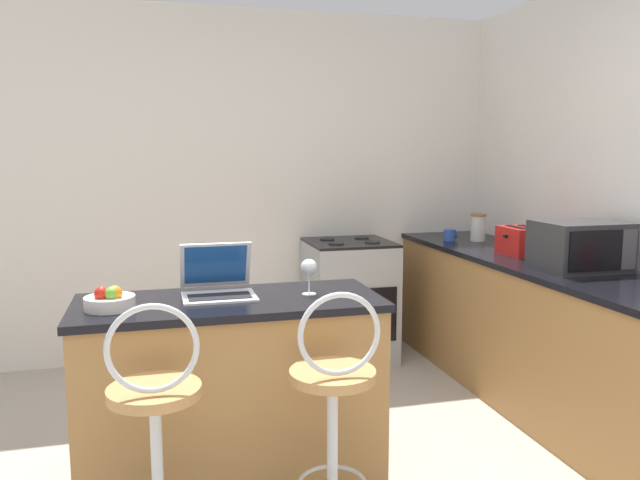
{
  "coord_description": "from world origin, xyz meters",
  "views": [
    {
      "loc": [
        -0.59,
        -2.07,
        1.55
      ],
      "look_at": [
        0.42,
        1.73,
        1.0
      ],
      "focal_mm": 35.0,
      "sensor_mm": 36.0,
      "label": 1
    }
  ],
  "objects_px": {
    "bar_stool_far": "(334,425)",
    "mug_blue": "(450,235)",
    "laptop": "(218,282)",
    "fruit_bowl": "(110,301)",
    "bar_stool_near": "(156,445)",
    "microwave": "(580,246)",
    "stove_range": "(349,300)",
    "storage_jar": "(478,227)",
    "toaster": "(522,241)",
    "wine_glass_tall": "(309,268)"
  },
  "relations": [
    {
      "from": "bar_stool_far",
      "to": "mug_blue",
      "type": "xyz_separation_m",
      "value": [
        1.47,
        1.97,
        0.45
      ]
    },
    {
      "from": "laptop",
      "to": "fruit_bowl",
      "type": "height_order",
      "value": "laptop"
    },
    {
      "from": "bar_stool_near",
      "to": "mug_blue",
      "type": "distance_m",
      "value": 2.94
    },
    {
      "from": "laptop",
      "to": "microwave",
      "type": "xyz_separation_m",
      "value": [
        2.03,
        0.1,
        0.08
      ]
    },
    {
      "from": "bar_stool_far",
      "to": "stove_range",
      "type": "bearing_deg",
      "value": 70.9
    },
    {
      "from": "microwave",
      "to": "storage_jar",
      "type": "height_order",
      "value": "microwave"
    },
    {
      "from": "stove_range",
      "to": "fruit_bowl",
      "type": "height_order",
      "value": "fruit_bowl"
    },
    {
      "from": "laptop",
      "to": "microwave",
      "type": "distance_m",
      "value": 2.03
    },
    {
      "from": "bar_stool_near",
      "to": "stove_range",
      "type": "relative_size",
      "value": 1.15
    },
    {
      "from": "microwave",
      "to": "mug_blue",
      "type": "bearing_deg",
      "value": 98.15
    },
    {
      "from": "stove_range",
      "to": "microwave",
      "type": "bearing_deg",
      "value": -57.44
    },
    {
      "from": "toaster",
      "to": "stove_range",
      "type": "relative_size",
      "value": 0.32
    },
    {
      "from": "laptop",
      "to": "toaster",
      "type": "bearing_deg",
      "value": 17.69
    },
    {
      "from": "stove_range",
      "to": "storage_jar",
      "type": "distance_m",
      "value": 1.1
    },
    {
      "from": "mug_blue",
      "to": "bar_stool_far",
      "type": "bearing_deg",
      "value": -126.7
    },
    {
      "from": "microwave",
      "to": "wine_glass_tall",
      "type": "xyz_separation_m",
      "value": [
        -1.62,
        -0.21,
        -0.01
      ]
    },
    {
      "from": "fruit_bowl",
      "to": "microwave",
      "type": "bearing_deg",
      "value": 5.93
    },
    {
      "from": "bar_stool_near",
      "to": "wine_glass_tall",
      "type": "relative_size",
      "value": 6.2
    },
    {
      "from": "stove_range",
      "to": "toaster",
      "type": "bearing_deg",
      "value": -44.81
    },
    {
      "from": "stove_range",
      "to": "storage_jar",
      "type": "bearing_deg",
      "value": -14.09
    },
    {
      "from": "laptop",
      "to": "stove_range",
      "type": "relative_size",
      "value": 0.36
    },
    {
      "from": "stove_range",
      "to": "wine_glass_tall",
      "type": "bearing_deg",
      "value": -113.69
    },
    {
      "from": "bar_stool_near",
      "to": "storage_jar",
      "type": "distance_m",
      "value": 3.07
    },
    {
      "from": "bar_stool_far",
      "to": "storage_jar",
      "type": "distance_m",
      "value": 2.59
    },
    {
      "from": "bar_stool_near",
      "to": "stove_range",
      "type": "distance_m",
      "value": 2.57
    },
    {
      "from": "bar_stool_near",
      "to": "mug_blue",
      "type": "xyz_separation_m",
      "value": [
        2.14,
        1.97,
        0.45
      ]
    },
    {
      "from": "stove_range",
      "to": "wine_glass_tall",
      "type": "relative_size",
      "value": 5.38
    },
    {
      "from": "mug_blue",
      "to": "fruit_bowl",
      "type": "bearing_deg",
      "value": -147.05
    },
    {
      "from": "bar_stool_near",
      "to": "laptop",
      "type": "bearing_deg",
      "value": 64.88
    },
    {
      "from": "wine_glass_tall",
      "to": "laptop",
      "type": "bearing_deg",
      "value": 165.85
    },
    {
      "from": "laptop",
      "to": "mug_blue",
      "type": "xyz_separation_m",
      "value": [
        1.85,
        1.34,
        -0.02
      ]
    },
    {
      "from": "laptop",
      "to": "wine_glass_tall",
      "type": "relative_size",
      "value": 1.96
    },
    {
      "from": "laptop",
      "to": "toaster",
      "type": "relative_size",
      "value": 1.15
    },
    {
      "from": "toaster",
      "to": "fruit_bowl",
      "type": "distance_m",
      "value": 2.6
    },
    {
      "from": "bar_stool_far",
      "to": "toaster",
      "type": "distance_m",
      "value": 2.12
    },
    {
      "from": "laptop",
      "to": "wine_glass_tall",
      "type": "bearing_deg",
      "value": -14.15
    },
    {
      "from": "microwave",
      "to": "fruit_bowl",
      "type": "relative_size",
      "value": 2.22
    },
    {
      "from": "mug_blue",
      "to": "wine_glass_tall",
      "type": "bearing_deg",
      "value": -134.82
    },
    {
      "from": "bar_stool_far",
      "to": "mug_blue",
      "type": "height_order",
      "value": "bar_stool_far"
    },
    {
      "from": "storage_jar",
      "to": "mug_blue",
      "type": "bearing_deg",
      "value": 163.89
    },
    {
      "from": "laptop",
      "to": "fruit_bowl",
      "type": "relative_size",
      "value": 1.57
    },
    {
      "from": "mug_blue",
      "to": "fruit_bowl",
      "type": "height_order",
      "value": "fruit_bowl"
    },
    {
      "from": "storage_jar",
      "to": "mug_blue",
      "type": "distance_m",
      "value": 0.22
    },
    {
      "from": "fruit_bowl",
      "to": "toaster",
      "type": "bearing_deg",
      "value": 17.84
    },
    {
      "from": "laptop",
      "to": "bar_stool_far",
      "type": "bearing_deg",
      "value": -58.89
    },
    {
      "from": "stove_range",
      "to": "storage_jar",
      "type": "height_order",
      "value": "storage_jar"
    },
    {
      "from": "storage_jar",
      "to": "mug_blue",
      "type": "height_order",
      "value": "storage_jar"
    },
    {
      "from": "storage_jar",
      "to": "wine_glass_tall",
      "type": "relative_size",
      "value": 1.22
    },
    {
      "from": "storage_jar",
      "to": "stove_range",
      "type": "bearing_deg",
      "value": 165.91
    },
    {
      "from": "laptop",
      "to": "stove_range",
      "type": "xyz_separation_m",
      "value": [
        1.12,
        1.52,
        -0.51
      ]
    }
  ]
}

